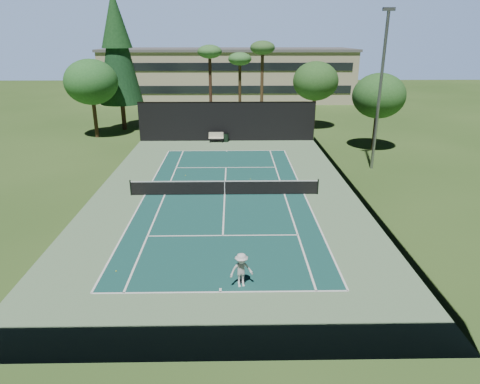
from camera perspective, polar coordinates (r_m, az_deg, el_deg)
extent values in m
plane|color=#31521E|center=(29.40, -2.05, -0.37)|extent=(160.00, 160.00, 0.00)
cube|color=#63865E|center=(29.39, -2.05, -0.36)|extent=(18.00, 32.00, 0.01)
cube|color=#164843|center=(29.39, -2.05, -0.35)|extent=(10.97, 23.77, 0.01)
cube|color=white|center=(18.73, -2.64, -13.19)|extent=(10.97, 0.10, 0.01)
cube|color=white|center=(40.73, -1.79, 5.53)|extent=(10.97, 0.10, 0.01)
cube|color=white|center=(23.50, -2.30, -5.81)|extent=(8.23, 0.10, 0.01)
cube|color=white|center=(35.45, -1.89, 3.29)|extent=(8.23, 0.10, 0.01)
cube|color=white|center=(30.00, -12.59, -0.39)|extent=(0.10, 23.77, 0.01)
cube|color=white|center=(29.79, 8.55, -0.27)|extent=(0.10, 23.77, 0.01)
cube|color=white|center=(29.75, -10.00, -0.38)|extent=(0.10, 23.77, 0.01)
cube|color=white|center=(29.60, 5.94, -0.29)|extent=(0.10, 23.77, 0.01)
cube|color=white|center=(29.39, -2.05, -0.34)|extent=(0.10, 12.80, 0.01)
cube|color=white|center=(18.85, -2.63, -12.93)|extent=(0.10, 0.30, 0.01)
cube|color=white|center=(40.59, -1.79, 5.48)|extent=(0.10, 0.30, 0.01)
cylinder|color=black|center=(30.02, -14.37, 0.54)|extent=(0.10, 0.10, 1.10)
cylinder|color=black|center=(29.78, 10.34, 0.70)|extent=(0.10, 0.10, 1.10)
cube|color=black|center=(29.22, -2.07, 0.54)|extent=(12.80, 0.02, 0.92)
cube|color=white|center=(29.06, -2.08, 1.44)|extent=(12.80, 0.04, 0.07)
cube|color=white|center=(29.22, -2.07, 0.54)|extent=(0.05, 0.03, 0.92)
cube|color=black|center=(44.31, -1.76, 9.36)|extent=(18.00, 0.04, 4.00)
cube|color=black|center=(14.22, -3.21, -15.64)|extent=(18.00, 0.04, 4.00)
cube|color=black|center=(29.96, 15.40, 3.33)|extent=(0.04, 32.00, 4.00)
cube|color=black|center=(30.30, -19.41, 3.08)|extent=(0.04, 32.00, 4.00)
cube|color=black|center=(43.98, -1.78, 11.92)|extent=(18.00, 0.06, 0.06)
imported|color=silver|center=(18.73, 0.19, -10.37)|extent=(1.14, 0.83, 1.59)
sphere|color=#BCDE32|center=(20.95, -16.19, -10.09)|extent=(0.07, 0.07, 0.07)
sphere|color=#B6D831|center=(33.62, -7.31, 2.21)|extent=(0.07, 0.07, 0.07)
sphere|color=#D8E834|center=(32.50, 1.41, 1.74)|extent=(0.07, 0.07, 0.07)
sphere|color=#D0F337|center=(32.11, -12.25, 1.03)|extent=(0.06, 0.06, 0.06)
cube|color=beige|center=(43.98, -3.21, 7.19)|extent=(1.50, 0.45, 0.05)
cube|color=beige|center=(44.11, -3.21, 7.63)|extent=(1.50, 0.06, 0.55)
cube|color=black|center=(44.06, -3.99, 6.87)|extent=(0.06, 0.40, 0.42)
cube|color=black|center=(44.02, -2.42, 6.89)|extent=(0.06, 0.40, 0.42)
cylinder|color=black|center=(44.20, -1.89, 7.27)|extent=(0.52, 0.52, 0.90)
cylinder|color=black|center=(44.10, -1.90, 7.87)|extent=(0.56, 0.56, 0.05)
cylinder|color=#4C2E20|center=(51.79, -15.28, 10.02)|extent=(0.50, 0.50, 3.60)
cone|color=#13341A|center=(51.11, -16.06, 17.97)|extent=(4.80, 4.80, 12.00)
cone|color=#163D1A|center=(51.12, -16.40, 21.32)|extent=(3.30, 3.30, 6.00)
cylinder|color=#41281C|center=(51.94, -3.95, 13.46)|extent=(0.36, 0.36, 8.55)
ellipsoid|color=#366D31|center=(51.62, -4.07, 18.17)|extent=(2.80, 2.80, 1.54)
cylinder|color=#3F2E1B|center=(53.92, -0.02, 13.27)|extent=(0.36, 0.36, 7.65)
ellipsoid|color=#336B30|center=(53.60, -0.02, 17.33)|extent=(2.80, 2.80, 1.54)
cylinder|color=#4F3822|center=(50.97, 2.93, 13.60)|extent=(0.36, 0.36, 9.00)
ellipsoid|color=#345F2A|center=(50.66, 3.03, 18.67)|extent=(2.80, 2.80, 1.54)
cylinder|color=#45331D|center=(51.13, 9.79, 10.26)|extent=(0.40, 0.40, 3.52)
ellipsoid|color=#285621|center=(50.65, 10.04, 14.36)|extent=(5.12, 5.12, 4.35)
cylinder|color=#4B3620|center=(42.63, 17.53, 7.52)|extent=(0.40, 0.40, 3.30)
ellipsoid|color=#265822|center=(42.07, 18.03, 12.10)|extent=(4.80, 4.80, 4.08)
cylinder|color=#4F3422|center=(48.53, -18.71, 9.11)|extent=(0.40, 0.40, 3.74)
ellipsoid|color=#266428|center=(48.01, -19.24, 13.68)|extent=(5.44, 5.44, 4.62)
cube|color=#B8AD8E|center=(73.79, -1.51, 15.26)|extent=(40.00, 12.00, 8.00)
cube|color=#59595B|center=(73.56, -1.54, 18.45)|extent=(40.50, 12.50, 0.40)
cube|color=black|center=(67.94, -1.53, 13.48)|extent=(38.00, 0.15, 1.20)
cube|color=black|center=(67.62, -1.56, 16.35)|extent=(38.00, 0.15, 1.20)
cylinder|color=gray|center=(35.68, 18.11, 12.27)|extent=(0.24, 0.24, 12.00)
cube|color=gray|center=(35.46, 19.25, 22.04)|extent=(0.90, 0.25, 0.25)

